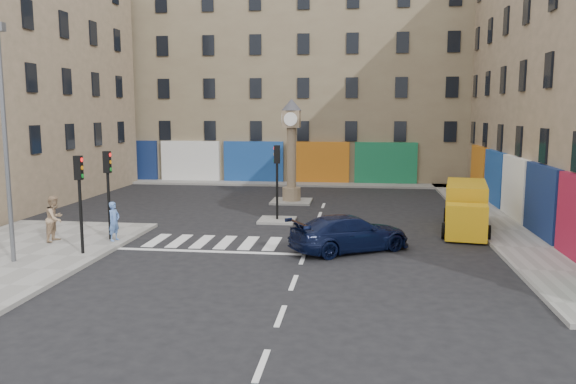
% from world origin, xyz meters
% --- Properties ---
extents(ground, '(120.00, 120.00, 0.00)m').
position_xyz_m(ground, '(0.00, 0.00, 0.00)').
color(ground, black).
rests_on(ground, ground).
extents(sidewalk_right, '(2.60, 30.00, 0.15)m').
position_xyz_m(sidewalk_right, '(8.70, 10.00, 0.07)').
color(sidewalk_right, gray).
rests_on(sidewalk_right, ground).
extents(sidewalk_far, '(32.00, 2.40, 0.15)m').
position_xyz_m(sidewalk_far, '(-4.00, 22.20, 0.07)').
color(sidewalk_far, gray).
rests_on(sidewalk_far, ground).
extents(island_near, '(1.80, 1.80, 0.12)m').
position_xyz_m(island_near, '(-2.00, 8.00, 0.06)').
color(island_near, gray).
rests_on(island_near, ground).
extents(island_far, '(2.40, 2.40, 0.12)m').
position_xyz_m(island_far, '(-2.00, 14.00, 0.06)').
color(island_far, gray).
rests_on(island_far, ground).
extents(building_far, '(32.00, 10.00, 17.00)m').
position_xyz_m(building_far, '(-4.00, 28.00, 8.50)').
color(building_far, '#847658').
rests_on(building_far, ground).
extents(building_left, '(8.00, 20.00, 15.00)m').
position_xyz_m(building_left, '(-19.00, 12.00, 7.50)').
color(building_left, '#977E63').
rests_on(building_left, ground).
extents(traffic_light_left_near, '(0.28, 0.22, 3.70)m').
position_xyz_m(traffic_light_left_near, '(-8.30, 0.20, 2.62)').
color(traffic_light_left_near, black).
rests_on(traffic_light_left_near, sidewalk_left).
extents(traffic_light_left_far, '(0.28, 0.22, 3.70)m').
position_xyz_m(traffic_light_left_far, '(-8.30, 2.60, 2.62)').
color(traffic_light_left_far, black).
rests_on(traffic_light_left_far, sidewalk_left).
extents(traffic_light_island, '(0.28, 0.22, 3.70)m').
position_xyz_m(traffic_light_island, '(-2.00, 8.00, 2.59)').
color(traffic_light_island, black).
rests_on(traffic_light_island, island_near).
extents(lamp_post, '(0.50, 0.25, 8.30)m').
position_xyz_m(lamp_post, '(-10.20, -1.20, 4.79)').
color(lamp_post, '#595B60').
rests_on(lamp_post, sidewalk_left).
extents(clock_pillar, '(1.20, 1.20, 6.10)m').
position_xyz_m(clock_pillar, '(-2.00, 14.00, 3.55)').
color(clock_pillar, '#977E63').
rests_on(clock_pillar, island_far).
extents(navy_sedan, '(5.23, 4.28, 1.43)m').
position_xyz_m(navy_sedan, '(1.71, 2.44, 0.71)').
color(navy_sedan, black).
rests_on(navy_sedan, ground).
extents(yellow_van, '(2.75, 6.07, 2.13)m').
position_xyz_m(yellow_van, '(6.99, 7.14, 1.06)').
color(yellow_van, gold).
rests_on(yellow_van, ground).
extents(pedestrian_blue, '(0.52, 0.67, 1.63)m').
position_xyz_m(pedestrian_blue, '(-8.00, 2.36, 0.96)').
color(pedestrian_blue, '#567DC5').
rests_on(pedestrian_blue, sidewalk_left).
extents(pedestrian_tan, '(0.75, 0.95, 1.90)m').
position_xyz_m(pedestrian_tan, '(-10.37, 1.96, 1.10)').
color(pedestrian_tan, tan).
rests_on(pedestrian_tan, sidewalk_left).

